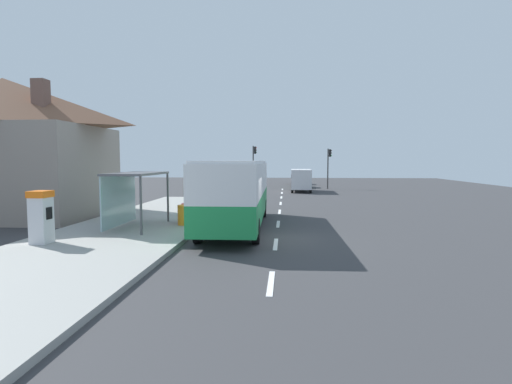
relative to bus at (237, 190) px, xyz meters
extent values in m
cube|color=#38383A|center=(1.71, 11.28, -1.86)|extent=(56.00, 92.00, 0.04)
cube|color=#999993|center=(-4.69, -0.72, -1.75)|extent=(6.20, 30.00, 0.18)
cube|color=silver|center=(1.96, -8.72, -1.84)|extent=(0.16, 2.20, 0.01)
cube|color=silver|center=(1.96, -3.72, -1.84)|extent=(0.16, 2.20, 0.01)
cube|color=silver|center=(1.96, 1.28, -1.84)|extent=(0.16, 2.20, 0.01)
cube|color=silver|center=(1.96, 6.28, -1.84)|extent=(0.16, 2.20, 0.01)
cube|color=silver|center=(1.96, 11.28, -1.84)|extent=(0.16, 2.20, 0.01)
cube|color=silver|center=(1.96, 16.28, -1.84)|extent=(0.16, 2.20, 0.01)
cube|color=silver|center=(1.96, 21.28, -1.84)|extent=(0.16, 2.20, 0.01)
cube|color=silver|center=(1.96, 26.28, -1.84)|extent=(0.16, 2.20, 0.01)
cube|color=#1E8C47|center=(0.01, -0.02, -0.77)|extent=(2.67, 11.04, 1.15)
cube|color=silver|center=(0.01, -0.02, 0.53)|extent=(2.67, 11.04, 1.45)
cube|color=silver|center=(0.01, -0.02, 1.31)|extent=(2.54, 10.82, 0.12)
cube|color=black|center=(-0.07, 5.43, 0.46)|extent=(2.30, 0.16, 1.22)
cube|color=black|center=(-1.19, -0.54, 0.46)|extent=(0.21, 8.58, 1.10)
cylinder|color=black|center=(-1.18, 3.86, -1.34)|extent=(0.30, 1.00, 1.00)
cylinder|color=black|center=(1.08, 3.90, -1.34)|extent=(0.30, 1.00, 1.00)
cylinder|color=black|center=(-1.06, -3.74, -1.34)|extent=(0.30, 1.00, 1.00)
cylinder|color=black|center=(1.20, -3.70, -1.34)|extent=(0.30, 1.00, 1.00)
cube|color=silver|center=(3.91, 23.28, -0.52)|extent=(2.07, 5.23, 1.96)
cube|color=black|center=(3.91, 23.28, -0.19)|extent=(2.08, 3.15, 0.44)
cylinder|color=black|center=(4.79, 21.27, -1.50)|extent=(0.23, 0.68, 0.68)
cylinder|color=black|center=(2.99, 21.29, -1.50)|extent=(0.23, 0.68, 0.68)
cylinder|color=black|center=(4.84, 25.27, -1.50)|extent=(0.23, 0.68, 0.68)
cylinder|color=black|center=(3.04, 25.29, -1.50)|extent=(0.23, 0.68, 0.68)
cube|color=black|center=(4.01, 36.81, -1.22)|extent=(1.87, 4.43, 0.60)
cube|color=black|center=(4.01, 36.61, -0.62)|extent=(1.62, 2.40, 0.60)
cylinder|color=black|center=(3.22, 38.32, -1.52)|extent=(0.21, 0.64, 0.64)
cylinder|color=black|center=(4.86, 38.29, -1.52)|extent=(0.21, 0.64, 0.64)
cylinder|color=black|center=(3.17, 35.32, -1.52)|extent=(0.21, 0.64, 0.64)
cylinder|color=black|center=(4.81, 35.29, -1.52)|extent=(0.21, 0.64, 0.64)
cube|color=#195933|center=(4.01, 29.82, -1.22)|extent=(2.05, 4.50, 0.60)
cube|color=black|center=(4.02, 30.02, -0.62)|extent=(1.72, 2.46, 0.60)
cylinder|color=black|center=(4.74, 28.27, -1.52)|extent=(0.24, 0.65, 0.64)
cylinder|color=black|center=(3.11, 28.37, -1.52)|extent=(0.24, 0.65, 0.64)
cylinder|color=black|center=(4.92, 31.27, -1.52)|extent=(0.24, 0.65, 0.64)
cylinder|color=black|center=(3.28, 31.36, -1.52)|extent=(0.24, 0.65, 0.64)
cube|color=silver|center=(-6.60, -5.03, -0.81)|extent=(0.60, 0.70, 1.70)
cube|color=orange|center=(-6.60, -5.03, 0.16)|extent=(0.66, 0.76, 0.24)
cube|color=black|center=(-6.29, -5.03, -0.54)|extent=(0.03, 0.36, 0.44)
cylinder|color=orange|center=(-2.49, -0.44, -1.19)|extent=(0.52, 0.52, 0.95)
cylinder|color=red|center=(-2.49, 0.26, -1.19)|extent=(0.52, 0.52, 0.95)
cylinder|color=green|center=(-2.49, 0.96, -1.19)|extent=(0.52, 0.52, 0.95)
cylinder|color=#2D2D2D|center=(7.11, 27.69, 0.44)|extent=(0.14, 0.14, 4.57)
cube|color=black|center=(7.33, 27.69, 2.23)|extent=(0.24, 0.28, 0.84)
sphere|color=#360606|center=(7.45, 27.69, 2.51)|extent=(0.16, 0.16, 0.16)
sphere|color=#3C2C03|center=(7.45, 27.69, 2.23)|extent=(0.16, 0.16, 0.16)
sphere|color=green|center=(7.45, 27.69, 1.95)|extent=(0.16, 0.16, 0.16)
cylinder|color=#2D2D2D|center=(-1.49, 28.49, 0.62)|extent=(0.14, 0.14, 4.93)
cube|color=black|center=(-1.27, 28.49, 2.59)|extent=(0.24, 0.28, 0.84)
sphere|color=red|center=(-1.15, 28.49, 2.87)|extent=(0.16, 0.16, 0.16)
sphere|color=#3C2C03|center=(-1.15, 28.49, 2.59)|extent=(0.16, 0.16, 0.16)
sphere|color=black|center=(-1.15, 28.49, 2.31)|extent=(0.16, 0.16, 0.16)
cube|color=gray|center=(-13.52, 2.87, 0.73)|extent=(10.29, 7.24, 5.14)
pyramid|color=brown|center=(-13.52, 2.87, 4.64)|extent=(10.81, 7.60, 2.70)
cube|color=brown|center=(-10.64, 1.78, 4.91)|extent=(0.70, 0.70, 1.50)
cube|color=#4C4C51|center=(-4.39, -1.24, 0.79)|extent=(1.80, 4.00, 0.10)
cube|color=#8CA5B2|center=(-5.24, -1.24, -0.41)|extent=(0.06, 3.80, 2.30)
cylinder|color=#4C4C51|center=(-3.54, -3.14, -0.44)|extent=(0.10, 0.10, 2.44)
cylinder|color=#4C4C51|center=(-3.54, 0.66, -0.44)|extent=(0.10, 0.10, 2.44)
camera|label=1|loc=(2.34, -19.23, 1.38)|focal=28.61mm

